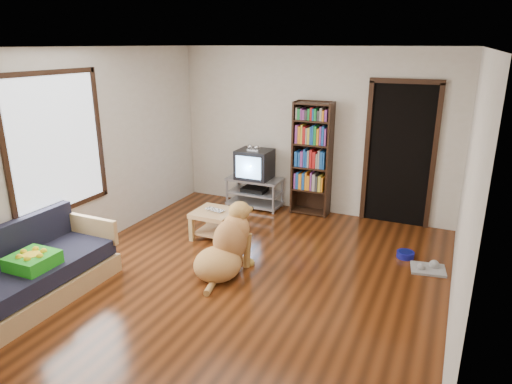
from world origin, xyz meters
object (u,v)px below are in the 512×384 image
at_px(dog_bowl, 405,255).
at_px(tv_stand, 255,191).
at_px(sofa, 33,275).
at_px(dog, 226,248).
at_px(green_cushion, 33,261).
at_px(grey_rag, 428,269).
at_px(bookshelf, 312,153).
at_px(laptop, 213,211).
at_px(crt_tv, 255,164).
at_px(coffee_table, 214,219).

bearing_deg(dog_bowl, tv_stand, 159.42).
xyz_separation_m(sofa, dog, (1.64, 1.36, 0.06)).
bearing_deg(sofa, green_cushion, -26.63).
xyz_separation_m(grey_rag, dog, (-2.21, -1.05, 0.30)).
height_order(grey_rag, bookshelf, bookshelf).
height_order(green_cushion, dog, dog).
bearing_deg(laptop, sofa, -103.27).
relative_size(green_cushion, tv_stand, 0.47).
relative_size(grey_rag, crt_tv, 0.69).
bearing_deg(crt_tv, sofa, -104.93).
bearing_deg(coffee_table, dog_bowl, 9.88).
relative_size(laptop, tv_stand, 0.32).
bearing_deg(bookshelf, sofa, -117.32).
relative_size(green_cushion, coffee_table, 0.77).
bearing_deg(grey_rag, dog, -154.54).
relative_size(bookshelf, coffee_table, 3.27).
bearing_deg(green_cushion, bookshelf, 63.28).
distance_m(green_cushion, laptop, 2.41).
bearing_deg(coffee_table, dog, -52.99).
distance_m(dog_bowl, sofa, 4.45).
bearing_deg(green_cushion, crt_tv, 75.81).
bearing_deg(tv_stand, coffee_table, -89.23).
height_order(dog_bowl, tv_stand, tv_stand).
bearing_deg(bookshelf, dog, -96.84).
height_order(tv_stand, dog, dog).
relative_size(green_cushion, dog, 0.40).
bearing_deg(laptop, green_cushion, -99.98).
distance_m(sofa, dog, 2.13).
relative_size(laptop, dog_bowl, 1.31).
bearing_deg(dog, tv_stand, 106.33).
height_order(grey_rag, coffee_table, coffee_table).
height_order(green_cushion, dog_bowl, green_cushion).
bearing_deg(dog_bowl, sofa, -143.17).
bearing_deg(green_cushion, tv_stand, 75.74).
distance_m(sofa, coffee_table, 2.43).
bearing_deg(sofa, dog_bowl, 36.83).
distance_m(dog_bowl, crt_tv, 2.85).
xyz_separation_m(bookshelf, coffee_table, (-0.93, -1.51, -0.72)).
height_order(green_cushion, sofa, sofa).
bearing_deg(dog, coffee_table, 127.01).
distance_m(grey_rag, coffee_table, 2.88).
bearing_deg(dog_bowl, crt_tv, 158.99).
xyz_separation_m(laptop, bookshelf, (0.93, 1.54, 0.59)).
distance_m(green_cushion, dog, 2.08).
relative_size(dog_bowl, bookshelf, 0.12).
bearing_deg(dog, dog_bowl, 34.27).
distance_m(tv_stand, coffee_table, 1.42).
xyz_separation_m(green_cushion, laptop, (0.87, 2.25, -0.08)).
distance_m(crt_tv, coffee_table, 1.51).
distance_m(bookshelf, dog, 2.48).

